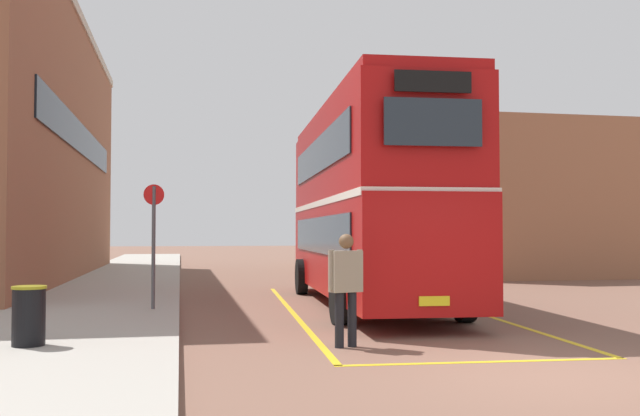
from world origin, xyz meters
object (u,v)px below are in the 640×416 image
Objects in this scene: single_deck_bus at (326,235)px; bus_stop_sign at (154,234)px; pedestrian_boarding at (346,281)px; litter_bin at (29,316)px; double_decker_bus at (368,201)px.

single_deck_bus reaches higher than bus_stop_sign.
pedestrian_boarding is 4.65m from litter_bin.
bus_stop_sign is (-3.06, 4.81, 0.72)m from pedestrian_boarding.
double_decker_bus is 6.33m from pedestrian_boarding.
litter_bin is at bearing -110.66° from single_deck_bus.
single_deck_bus reaches higher than litter_bin.
litter_bin is (-4.63, 0.19, -0.44)m from pedestrian_boarding.
pedestrian_boarding is (-1.94, -5.84, -1.50)m from double_decker_bus.
double_decker_bus is 12.71× the size of litter_bin.
pedestrian_boarding reaches higher than litter_bin.
single_deck_bus is at bearing 78.88° from pedestrian_boarding.
pedestrian_boarding is at bearing -108.35° from double_decker_bus.
single_deck_bus is 27.65m from litter_bin.
bus_stop_sign is at bearing 71.27° from litter_bin.
litter_bin is (-6.57, -5.65, -1.94)m from double_decker_bus.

